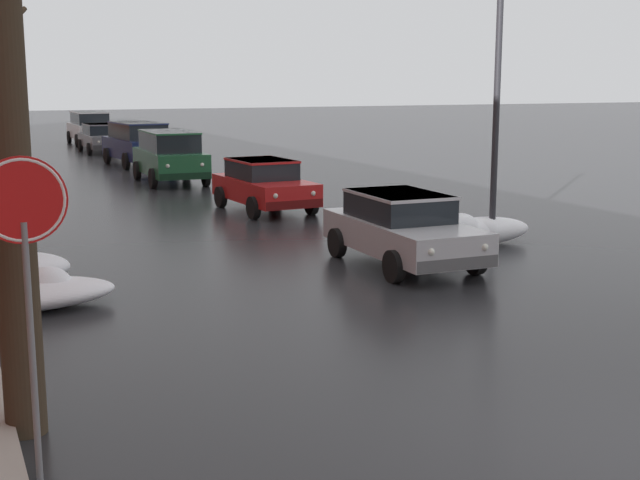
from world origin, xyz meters
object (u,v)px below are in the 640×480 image
bare_tree_at_the_corner (5,129)px  sedan_grey_queued_behind_truck (101,137)px  suv_white_at_far_intersection (90,127)px  stop_sign_at_corner (24,233)px  sedan_red_parked_kerbside_close (264,184)px  sedan_silver_approaching_near_lane (402,227)px  fire_hydrant (10,274)px  street_lamp_post (497,84)px  suv_green_parked_kerbside_mid (170,155)px  suv_darkblue_parked_far_down_block (138,142)px

bare_tree_at_the_corner → sedan_grey_queued_behind_truck: bearing=78.5°
suv_white_at_far_intersection → stop_sign_at_corner: bearing=-100.1°
sedan_red_parked_kerbside_close → sedan_grey_queued_behind_truck: 21.47m
sedan_silver_approaching_near_lane → fire_hydrant: sedan_silver_approaching_near_lane is taller
sedan_grey_queued_behind_truck → street_lamp_post: size_ratio=0.69×
suv_green_parked_kerbside_mid → suv_darkblue_parked_far_down_block: same height
sedan_red_parked_kerbside_close → street_lamp_post: street_lamp_post is taller
bare_tree_at_the_corner → stop_sign_at_corner: size_ratio=2.02×
fire_hydrant → street_lamp_post: 10.56m
sedan_silver_approaching_near_lane → suv_darkblue_parked_far_down_block: (-0.33, 21.96, 0.24)m
suv_green_parked_kerbside_mid → suv_darkblue_parked_far_down_block: bearing=86.9°
suv_white_at_far_intersection → street_lamp_post: street_lamp_post is taller
bare_tree_at_the_corner → sedan_red_parked_kerbside_close: bare_tree_at_the_corner is taller
sedan_grey_queued_behind_truck → fire_hydrant: sedan_grey_queued_behind_truck is taller
suv_white_at_far_intersection → stop_sign_at_corner: 42.56m
sedan_red_parked_kerbside_close → fire_hydrant: (-7.27, -7.15, -0.39)m
sedan_red_parked_kerbside_close → suv_white_at_far_intersection: size_ratio=0.82×
stop_sign_at_corner → street_lamp_post: street_lamp_post is taller
sedan_silver_approaching_near_lane → suv_green_parked_kerbside_mid: (-0.69, 15.27, 0.24)m
sedan_red_parked_kerbside_close → suv_white_at_far_intersection: (-0.17, 27.29, 0.24)m
sedan_red_parked_kerbside_close → fire_hydrant: size_ratio=5.59×
sedan_grey_queued_behind_truck → suv_white_at_far_intersection: suv_white_at_far_intersection is taller
fire_hydrant → suv_green_parked_kerbside_mid: bearing=65.9°
sedan_silver_approaching_near_lane → suv_white_at_far_intersection: size_ratio=0.85×
sedan_red_parked_kerbside_close → suv_darkblue_parked_far_down_block: 14.18m
stop_sign_at_corner → suv_green_parked_kerbside_mid: bearing=72.6°
fire_hydrant → street_lamp_post: size_ratio=0.11×
suv_white_at_far_intersection → suv_green_parked_kerbside_mid: bearing=-91.6°
sedan_grey_queued_behind_truck → stop_sign_at_corner: bearing=-101.1°
bare_tree_at_the_corner → suv_darkblue_parked_far_down_block: bare_tree_at_the_corner is taller
bare_tree_at_the_corner → suv_white_at_far_intersection: bare_tree_at_the_corner is taller
sedan_red_parked_kerbside_close → suv_green_parked_kerbside_mid: bearing=95.5°
bare_tree_at_the_corner → sedan_grey_queued_behind_truck: bare_tree_at_the_corner is taller
sedan_red_parked_kerbside_close → sedan_grey_queued_behind_truck: (-0.59, 21.47, 0.00)m
sedan_red_parked_kerbside_close → street_lamp_post: 7.85m
fire_hydrant → bare_tree_at_the_corner: bearing=-93.5°
sedan_silver_approaching_near_lane → suv_green_parked_kerbside_mid: suv_green_parked_kerbside_mid is taller
sedan_grey_queued_behind_truck → fire_hydrant: bearing=-103.1°
bare_tree_at_the_corner → fire_hydrant: bearing=86.5°
sedan_grey_queued_behind_truck → stop_sign_at_corner: stop_sign_at_corner is taller
fire_hydrant → sedan_red_parked_kerbside_close: bearing=44.5°
suv_green_parked_kerbside_mid → stop_sign_at_corner: bearing=-107.4°
sedan_grey_queued_behind_truck → suv_white_at_far_intersection: (0.41, 5.82, 0.24)m
suv_darkblue_parked_far_down_block → sedan_grey_queued_behind_truck: size_ratio=1.08×
sedan_red_parked_kerbside_close → stop_sign_at_corner: 16.54m
suv_white_at_far_intersection → street_lamp_post: (2.98, -34.08, 2.50)m
sedan_grey_queued_behind_truck → bare_tree_at_the_corner: bearing=-101.5°
sedan_silver_approaching_near_lane → sedan_grey_queued_behind_truck: (-0.56, 29.25, 0.00)m
bare_tree_at_the_corner → street_lamp_post: 12.36m
suv_green_parked_kerbside_mid → suv_white_at_far_intersection: same height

